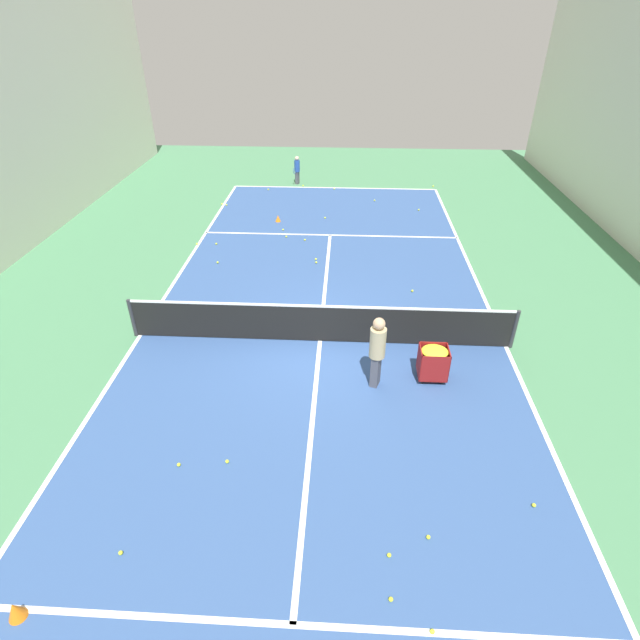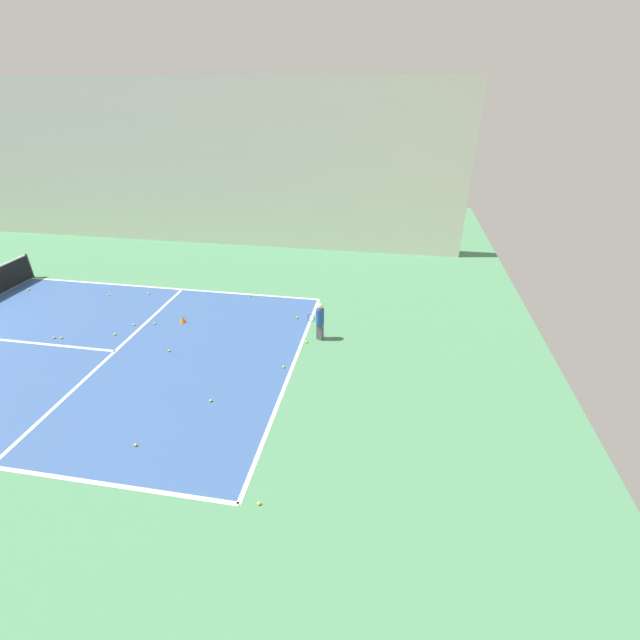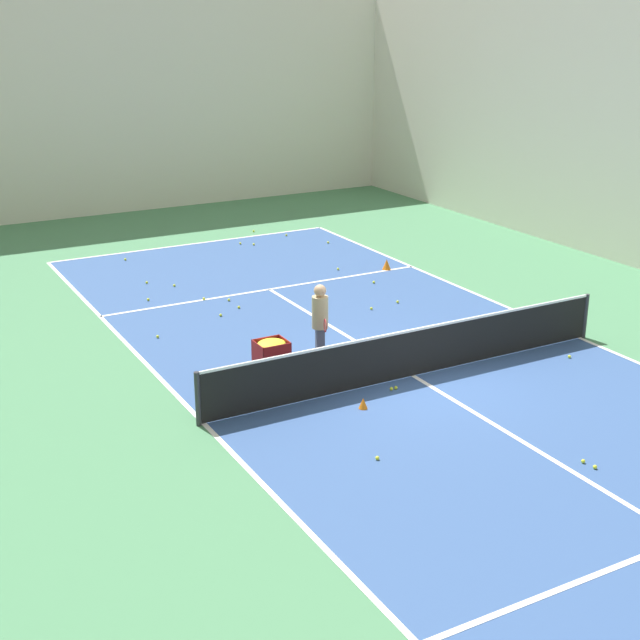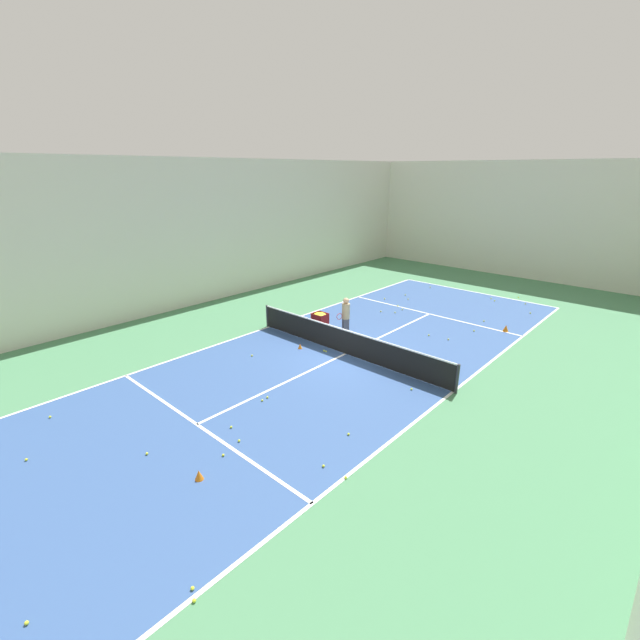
# 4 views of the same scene
# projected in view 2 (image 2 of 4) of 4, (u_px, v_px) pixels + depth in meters

# --- Properties ---
(line_baseline_near) EXTENTS (9.17, 0.10, 0.00)m
(line_baseline_near) POSITION_uv_depth(u_px,v_px,m) (292.00, 369.00, 12.26)
(line_baseline_near) COLOR white
(line_baseline_near) RESTS_ON ground
(line_sideline_right) EXTENTS (0.10, 24.62, 0.00)m
(line_sideline_right) POSITION_uv_depth(u_px,v_px,m) (32.00, 278.00, 18.03)
(line_sideline_right) COLOR white
(line_sideline_right) RESTS_ON ground
(line_service_near) EXTENTS (9.17, 0.10, 0.00)m
(line_service_near) POSITION_uv_depth(u_px,v_px,m) (115.00, 351.00, 13.07)
(line_service_near) COLOR white
(line_service_near) RESTS_ON ground
(hall_enclosure_right) EXTENTS (0.15, 36.12, 7.54)m
(hall_enclosure_right) POSITION_uv_depth(u_px,v_px,m) (93.00, 163.00, 21.12)
(hall_enclosure_right) COLOR silver
(hall_enclosure_right) RESTS_ON ground
(player_near_baseline) EXTENTS (0.34, 0.60, 1.27)m
(player_near_baseline) POSITION_uv_depth(u_px,v_px,m) (320.00, 319.00, 13.36)
(player_near_baseline) COLOR #4C4C56
(player_near_baseline) RESTS_ON ground
(training_cone_0) EXTENTS (0.21, 0.21, 0.25)m
(training_cone_0) POSITION_uv_depth(u_px,v_px,m) (183.00, 319.00, 14.61)
(training_cone_0) COLOR orange
(training_cone_0) RESTS_ON ground
(tennis_ball_0) EXTENTS (0.07, 0.07, 0.07)m
(tennis_ball_0) POSITION_uv_depth(u_px,v_px,m) (169.00, 351.00, 13.04)
(tennis_ball_0) COLOR yellow
(tennis_ball_0) RESTS_ON ground
(tennis_ball_3) EXTENTS (0.07, 0.07, 0.07)m
(tennis_ball_3) POSITION_uv_depth(u_px,v_px,m) (211.00, 400.00, 10.98)
(tennis_ball_3) COLOR yellow
(tennis_ball_3) RESTS_ON ground
(tennis_ball_4) EXTENTS (0.07, 0.07, 0.07)m
(tennis_ball_4) POSITION_uv_depth(u_px,v_px,m) (135.00, 445.00, 9.62)
(tennis_ball_4) COLOR yellow
(tennis_ball_4) RESTS_ON ground
(tennis_ball_6) EXTENTS (0.07, 0.07, 0.07)m
(tennis_ball_6) POSITION_uv_depth(u_px,v_px,m) (61.00, 338.00, 13.70)
(tennis_ball_6) COLOR yellow
(tennis_ball_6) RESTS_ON ground
(tennis_ball_8) EXTENTS (0.07, 0.07, 0.07)m
(tennis_ball_8) POSITION_uv_depth(u_px,v_px,m) (283.00, 367.00, 12.29)
(tennis_ball_8) COLOR yellow
(tennis_ball_8) RESTS_ON ground
(tennis_ball_9) EXTENTS (0.07, 0.07, 0.07)m
(tennis_ball_9) POSITION_uv_depth(u_px,v_px,m) (297.00, 317.00, 14.90)
(tennis_ball_9) COLOR yellow
(tennis_ball_9) RESTS_ON ground
(tennis_ball_13) EXTENTS (0.07, 0.07, 0.07)m
(tennis_ball_13) POSITION_uv_depth(u_px,v_px,m) (251.00, 295.00, 16.47)
(tennis_ball_13) COLOR yellow
(tennis_ball_13) RESTS_ON ground
(tennis_ball_14) EXTENTS (0.07, 0.07, 0.07)m
(tennis_ball_14) POSITION_uv_depth(u_px,v_px,m) (149.00, 293.00, 16.63)
(tennis_ball_14) COLOR yellow
(tennis_ball_14) RESTS_ON ground
(tennis_ball_20) EXTENTS (0.07, 0.07, 0.07)m
(tennis_ball_20) POSITION_uv_depth(u_px,v_px,m) (259.00, 503.00, 8.27)
(tennis_ball_20) COLOR yellow
(tennis_ball_20) RESTS_ON ground
(tennis_ball_23) EXTENTS (0.07, 0.07, 0.07)m
(tennis_ball_23) POSITION_uv_depth(u_px,v_px,m) (307.00, 342.00, 13.49)
(tennis_ball_23) COLOR yellow
(tennis_ball_23) RESTS_ON ground
(tennis_ball_25) EXTENTS (0.07, 0.07, 0.07)m
(tennis_ball_25) POSITION_uv_depth(u_px,v_px,m) (156.00, 286.00, 17.21)
(tennis_ball_25) COLOR yellow
(tennis_ball_25) RESTS_ON ground
(tennis_ball_26) EXTENTS (0.07, 0.07, 0.07)m
(tennis_ball_26) POSITION_uv_depth(u_px,v_px,m) (154.00, 323.00, 14.53)
(tennis_ball_26) COLOR yellow
(tennis_ball_26) RESTS_ON ground
(tennis_ball_27) EXTENTS (0.07, 0.07, 0.07)m
(tennis_ball_27) POSITION_uv_depth(u_px,v_px,m) (29.00, 289.00, 16.96)
(tennis_ball_27) COLOR yellow
(tennis_ball_27) RESTS_ON ground
(tennis_ball_28) EXTENTS (0.07, 0.07, 0.07)m
(tennis_ball_28) POSITION_uv_depth(u_px,v_px,m) (108.00, 295.00, 16.51)
(tennis_ball_28) COLOR yellow
(tennis_ball_28) RESTS_ON ground
(tennis_ball_31) EXTENTS (0.07, 0.07, 0.07)m
(tennis_ball_31) POSITION_uv_depth(u_px,v_px,m) (54.00, 338.00, 13.72)
(tennis_ball_31) COLOR yellow
(tennis_ball_31) RESTS_ON ground
(tennis_ball_32) EXTENTS (0.07, 0.07, 0.07)m
(tennis_ball_32) POSITION_uv_depth(u_px,v_px,m) (134.00, 325.00, 14.46)
(tennis_ball_32) COLOR yellow
(tennis_ball_32) RESTS_ON ground
(tennis_ball_34) EXTENTS (0.07, 0.07, 0.07)m
(tennis_ball_34) POSITION_uv_depth(u_px,v_px,m) (115.00, 334.00, 13.90)
(tennis_ball_34) COLOR yellow
(tennis_ball_34) RESTS_ON ground
(tennis_ball_36) EXTENTS (0.07, 0.07, 0.07)m
(tennis_ball_36) POSITION_uv_depth(u_px,v_px,m) (255.00, 293.00, 16.64)
(tennis_ball_36) COLOR yellow
(tennis_ball_36) RESTS_ON ground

